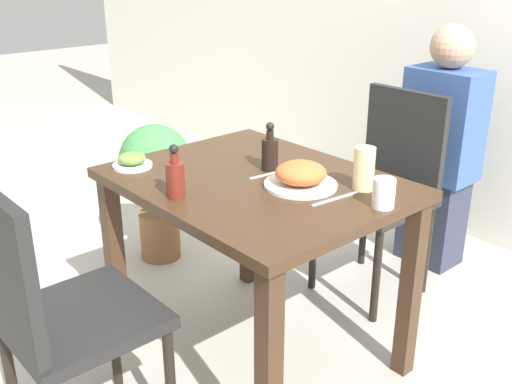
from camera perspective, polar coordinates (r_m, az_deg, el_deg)
The scene contains 14 objects.
ground_plane at distance 2.44m, azimuth -0.00°, elevation -14.96°, with size 16.00×16.00×0.00m, color #B7B2A8.
dining_table at distance 2.13m, azimuth -0.00°, elevation -1.61°, with size 0.99×0.78×0.73m.
chair_near at distance 1.83m, azimuth -18.72°, elevation -10.47°, with size 0.42×0.42×0.91m.
chair_far at distance 2.71m, azimuth 12.25°, elevation 1.00°, with size 0.42×0.42×0.91m.
food_plate at distance 2.01m, azimuth 4.29°, elevation 1.55°, with size 0.25×0.25×0.09m.
side_plate at distance 2.23m, azimuth -11.72°, elevation 2.91°, with size 0.14×0.14×0.06m.
drink_cup at distance 1.88m, azimuth 12.07°, elevation -0.10°, with size 0.07×0.07×0.09m.
juice_glass at distance 2.00m, azimuth 10.25°, elevation 2.21°, with size 0.07×0.07×0.14m.
sauce_bottle at distance 2.15m, azimuth 1.33°, elevation 3.83°, with size 0.06×0.06×0.18m.
condiment_bottle at distance 1.92m, azimuth -7.70°, elevation 1.40°, with size 0.06×0.06×0.18m.
fork_utensil at distance 2.12m, azimuth 1.31°, elevation 1.74°, with size 0.03×0.17×0.00m.
spoon_utensil at distance 1.92m, azimuth 7.51°, elevation -0.66°, with size 0.03×0.19×0.00m.
potted_plant_left at distance 2.97m, azimuth -9.49°, elevation 1.62°, with size 0.35×0.35×0.70m.
person_figure at distance 2.99m, azimuth 17.04°, elevation 3.81°, with size 0.34×0.22×1.17m.
Camera 1 is at (1.46, -1.28, 1.47)m, focal length 42.00 mm.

